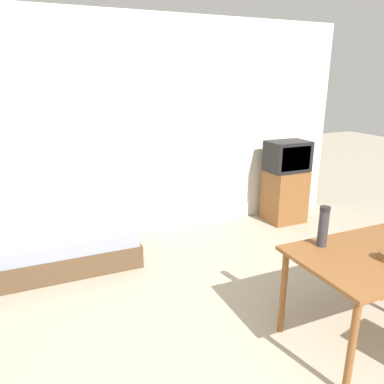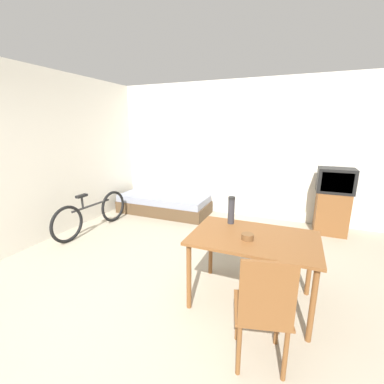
{
  "view_description": "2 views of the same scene",
  "coord_description": "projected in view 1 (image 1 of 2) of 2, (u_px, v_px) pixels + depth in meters",
  "views": [
    {
      "loc": [
        -1.24,
        -0.69,
        1.97
      ],
      "look_at": [
        0.01,
        2.19,
        1.01
      ],
      "focal_mm": 35.0,
      "sensor_mm": 36.0,
      "label": 1
    },
    {
      "loc": [
        1.34,
        -1.4,
        1.82
      ],
      "look_at": [
        -0.08,
        2.03,
        0.87
      ],
      "focal_mm": 24.0,
      "sensor_mm": 36.0,
      "label": 2
    }
  ],
  "objects": [
    {
      "name": "tv",
      "position": [
        286.0,
        182.0,
        5.24
      ],
      "size": [
        0.57,
        0.46,
        1.15
      ],
      "color": "brown",
      "rests_on": "ground_plane"
    },
    {
      "name": "daybed",
      "position": [
        45.0,
        252.0,
        4.0
      ],
      "size": [
        1.93,
        0.84,
        0.39
      ],
      "color": "#4C3823",
      "rests_on": "ground_plane"
    },
    {
      "name": "dining_table",
      "position": [
        378.0,
        263.0,
        2.76
      ],
      "size": [
        1.25,
        0.82,
        0.74
      ],
      "color": "brown",
      "rests_on": "ground_plane"
    },
    {
      "name": "thermos_flask",
      "position": [
        323.0,
        225.0,
        2.8
      ],
      "size": [
        0.08,
        0.08,
        0.32
      ],
      "color": "#2D2D33",
      "rests_on": "dining_table"
    },
    {
      "name": "wall_back",
      "position": [
        139.0,
        130.0,
        4.59
      ],
      "size": [
        5.75,
        0.06,
        2.7
      ],
      "color": "silver",
      "rests_on": "ground_plane"
    }
  ]
}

